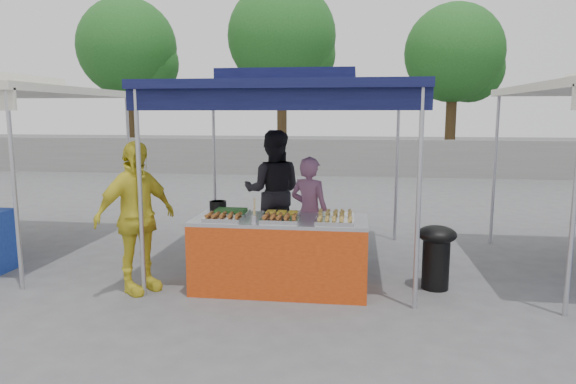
# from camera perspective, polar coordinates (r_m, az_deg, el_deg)

# --- Properties ---
(ground_plane) EXTENTS (80.00, 80.00, 0.00)m
(ground_plane) POSITION_cam_1_polar(r_m,az_deg,el_deg) (6.22, -0.75, -10.45)
(ground_plane) COLOR #59595C
(back_wall) EXTENTS (40.00, 0.25, 1.20)m
(back_wall) POSITION_cam_1_polar(r_m,az_deg,el_deg) (16.90, 4.71, 3.84)
(back_wall) COLOR gray
(back_wall) RESTS_ON ground_plane
(main_canopy) EXTENTS (3.20, 3.20, 2.57)m
(main_canopy) POSITION_cam_1_polar(r_m,az_deg,el_deg) (6.84, 0.42, 11.47)
(main_canopy) COLOR #BBBAC2
(main_canopy) RESTS_ON ground_plane
(tree_0) EXTENTS (3.70, 3.68, 6.32)m
(tree_0) POSITION_cam_1_polar(r_m,az_deg,el_deg) (20.91, -16.97, 14.66)
(tree_0) COLOR #402E18
(tree_0) RESTS_ON ground_plane
(tree_1) EXTENTS (3.92, 3.92, 6.74)m
(tree_1) POSITION_cam_1_polar(r_m,az_deg,el_deg) (19.44, -0.23, 16.37)
(tree_1) COLOR #402E18
(tree_1) RESTS_ON ground_plane
(tree_2) EXTENTS (3.42, 3.34, 5.74)m
(tree_2) POSITION_cam_1_polar(r_m,az_deg,el_deg) (19.06, 18.35, 14.00)
(tree_2) COLOR #402E18
(tree_2) RESTS_ON ground_plane
(vendor_table) EXTENTS (2.00, 0.80, 0.85)m
(vendor_table) POSITION_cam_1_polar(r_m,az_deg,el_deg) (6.00, -0.90, -6.93)
(vendor_table) COLOR #C03D11
(vendor_table) RESTS_ON ground_plane
(food_tray_fl) EXTENTS (0.42, 0.30, 0.07)m
(food_tray_fl) POSITION_cam_1_polar(r_m,az_deg,el_deg) (5.80, -7.20, -2.89)
(food_tray_fl) COLOR silver
(food_tray_fl) RESTS_ON vendor_table
(food_tray_fm) EXTENTS (0.42, 0.30, 0.07)m
(food_tray_fm) POSITION_cam_1_polar(r_m,az_deg,el_deg) (5.67, -0.88, -3.07)
(food_tray_fm) COLOR silver
(food_tray_fm) RESTS_ON vendor_table
(food_tray_fr) EXTENTS (0.42, 0.30, 0.07)m
(food_tray_fr) POSITION_cam_1_polar(r_m,az_deg,el_deg) (5.61, 5.21, -3.25)
(food_tray_fr) COLOR silver
(food_tray_fr) RESTS_ON vendor_table
(food_tray_bl) EXTENTS (0.42, 0.30, 0.07)m
(food_tray_bl) POSITION_cam_1_polar(r_m,az_deg,el_deg) (6.11, -6.38, -2.26)
(food_tray_bl) COLOR silver
(food_tray_bl) RESTS_ON vendor_table
(food_tray_bm) EXTENTS (0.42, 0.30, 0.07)m
(food_tray_bm) POSITION_cam_1_polar(r_m,az_deg,el_deg) (5.98, -0.70, -2.46)
(food_tray_bm) COLOR silver
(food_tray_bm) RESTS_ON vendor_table
(food_tray_br) EXTENTS (0.42, 0.30, 0.07)m
(food_tray_br) POSITION_cam_1_polar(r_m,az_deg,el_deg) (5.92, 5.24, -2.60)
(food_tray_br) COLOR silver
(food_tray_br) RESTS_ON vendor_table
(cooking_pot) EXTENTS (0.21, 0.21, 0.12)m
(cooking_pot) POSITION_cam_1_polar(r_m,az_deg,el_deg) (6.40, -7.79, -1.54)
(cooking_pot) COLOR black
(cooking_pot) RESTS_ON vendor_table
(skewer_cup) EXTENTS (0.07, 0.07, 0.09)m
(skewer_cup) POSITION_cam_1_polar(r_m,az_deg,el_deg) (5.64, -3.79, -3.03)
(skewer_cup) COLOR #BBBAC2
(skewer_cup) RESTS_ON vendor_table
(wok_burner) EXTENTS (0.45, 0.45, 0.76)m
(wok_burner) POSITION_cam_1_polar(r_m,az_deg,el_deg) (6.27, 16.15, -6.35)
(wok_burner) COLOR black
(wok_burner) RESTS_ON ground_plane
(crate_left) EXTENTS (0.45, 0.32, 0.27)m
(crate_left) POSITION_cam_1_polar(r_m,az_deg,el_deg) (6.88, -2.70, -7.37)
(crate_left) COLOR #1329A1
(crate_left) RESTS_ON ground_plane
(crate_right) EXTENTS (0.45, 0.32, 0.27)m
(crate_right) POSITION_cam_1_polar(r_m,az_deg,el_deg) (6.64, 1.40, -7.97)
(crate_right) COLOR #1329A1
(crate_right) RESTS_ON ground_plane
(crate_stacked) EXTENTS (0.43, 0.30, 0.26)m
(crate_stacked) POSITION_cam_1_polar(r_m,az_deg,el_deg) (6.57, 1.41, -5.74)
(crate_stacked) COLOR #1329A1
(crate_stacked) RESTS_ON crate_right
(vendor_woman) EXTENTS (0.64, 0.54, 1.49)m
(vendor_woman) POSITION_cam_1_polar(r_m,az_deg,el_deg) (6.76, 2.40, -2.34)
(vendor_woman) COLOR #885779
(vendor_woman) RESTS_ON ground_plane
(helper_man) EXTENTS (0.92, 0.74, 1.80)m
(helper_man) POSITION_cam_1_polar(r_m,az_deg,el_deg) (7.58, -1.66, 0.07)
(helper_man) COLOR black
(helper_man) RESTS_ON ground_plane
(customer_person) EXTENTS (0.91, 1.09, 1.74)m
(customer_person) POSITION_cam_1_polar(r_m,az_deg,el_deg) (6.09, -16.55, -2.73)
(customer_person) COLOR yellow
(customer_person) RESTS_ON ground_plane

